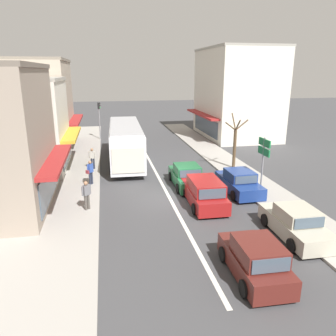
{
  "coord_description": "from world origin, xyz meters",
  "views": [
    {
      "loc": [
        -3.65,
        -18.28,
        7.4
      ],
      "look_at": [
        0.36,
        2.39,
        1.2
      ],
      "focal_mm": 35.0,
      "sensor_mm": 36.0,
      "label": 1
    }
  ],
  "objects_px": {
    "parked_sedan_kerb_front": "(296,224)",
    "traffic_light_downstreet": "(99,115)",
    "hatchback_queue_gap_filler": "(255,260)",
    "pedestrian_with_handbag_near": "(90,171)",
    "directional_road_sign": "(264,152)",
    "pedestrian_browsing_midblock": "(86,194)",
    "pedestrian_far_walker": "(92,157)",
    "wagon_adjacent_lane_lead": "(204,192)",
    "sedan_queue_far_back": "(187,176)",
    "parked_sedan_kerb_second": "(239,183)",
    "city_bus": "(126,140)",
    "street_tree_right": "(235,144)"
  },
  "relations": [
    {
      "from": "city_bus",
      "to": "parked_sedan_kerb_front",
      "type": "relative_size",
      "value": 2.58
    },
    {
      "from": "parked_sedan_kerb_front",
      "to": "traffic_light_downstreet",
      "type": "bearing_deg",
      "value": 109.97
    },
    {
      "from": "directional_road_sign",
      "to": "pedestrian_far_walker",
      "type": "xyz_separation_m",
      "value": [
        -10.5,
        7.25,
        -1.64
      ]
    },
    {
      "from": "city_bus",
      "to": "parked_sedan_kerb_second",
      "type": "height_order",
      "value": "city_bus"
    },
    {
      "from": "city_bus",
      "to": "pedestrian_far_walker",
      "type": "bearing_deg",
      "value": -144.07
    },
    {
      "from": "city_bus",
      "to": "directional_road_sign",
      "type": "height_order",
      "value": "directional_road_sign"
    },
    {
      "from": "wagon_adjacent_lane_lead",
      "to": "parked_sedan_kerb_second",
      "type": "xyz_separation_m",
      "value": [
        2.75,
        1.5,
        -0.08
      ]
    },
    {
      "from": "hatchback_queue_gap_filler",
      "to": "pedestrian_far_walker",
      "type": "height_order",
      "value": "pedestrian_far_walker"
    },
    {
      "from": "city_bus",
      "to": "sedan_queue_far_back",
      "type": "distance_m",
      "value": 7.84
    },
    {
      "from": "pedestrian_browsing_midblock",
      "to": "sedan_queue_far_back",
      "type": "bearing_deg",
      "value": 25.9
    },
    {
      "from": "wagon_adjacent_lane_lead",
      "to": "directional_road_sign",
      "type": "height_order",
      "value": "directional_road_sign"
    },
    {
      "from": "street_tree_right",
      "to": "pedestrian_with_handbag_near",
      "type": "height_order",
      "value": "street_tree_right"
    },
    {
      "from": "parked_sedan_kerb_front",
      "to": "pedestrian_far_walker",
      "type": "bearing_deg",
      "value": 126.66
    },
    {
      "from": "parked_sedan_kerb_front",
      "to": "street_tree_right",
      "type": "bearing_deg",
      "value": 82.7
    },
    {
      "from": "sedan_queue_far_back",
      "to": "parked_sedan_kerb_second",
      "type": "distance_m",
      "value": 3.47
    },
    {
      "from": "parked_sedan_kerb_front",
      "to": "pedestrian_with_handbag_near",
      "type": "bearing_deg",
      "value": 136.63
    },
    {
      "from": "city_bus",
      "to": "pedestrian_browsing_midblock",
      "type": "distance_m",
      "value": 10.39
    },
    {
      "from": "parked_sedan_kerb_second",
      "to": "sedan_queue_far_back",
      "type": "bearing_deg",
      "value": 147.95
    },
    {
      "from": "directional_road_sign",
      "to": "hatchback_queue_gap_filler",
      "type": "bearing_deg",
      "value": -117.64
    },
    {
      "from": "city_bus",
      "to": "directional_road_sign",
      "type": "xyz_separation_m",
      "value": [
        7.79,
        -9.22,
        0.82
      ]
    },
    {
      "from": "city_bus",
      "to": "pedestrian_browsing_midblock",
      "type": "height_order",
      "value": "city_bus"
    },
    {
      "from": "pedestrian_browsing_midblock",
      "to": "city_bus",
      "type": "bearing_deg",
      "value": 74.24
    },
    {
      "from": "parked_sedan_kerb_front",
      "to": "traffic_light_downstreet",
      "type": "relative_size",
      "value": 1.01
    },
    {
      "from": "traffic_light_downstreet",
      "to": "pedestrian_far_walker",
      "type": "height_order",
      "value": "traffic_light_downstreet"
    },
    {
      "from": "pedestrian_with_handbag_near",
      "to": "pedestrian_far_walker",
      "type": "relative_size",
      "value": 1.0
    },
    {
      "from": "hatchback_queue_gap_filler",
      "to": "sedan_queue_far_back",
      "type": "relative_size",
      "value": 0.89
    },
    {
      "from": "directional_road_sign",
      "to": "street_tree_right",
      "type": "bearing_deg",
      "value": 85.75
    },
    {
      "from": "sedan_queue_far_back",
      "to": "traffic_light_downstreet",
      "type": "height_order",
      "value": "traffic_light_downstreet"
    },
    {
      "from": "city_bus",
      "to": "street_tree_right",
      "type": "height_order",
      "value": "street_tree_right"
    },
    {
      "from": "wagon_adjacent_lane_lead",
      "to": "pedestrian_far_walker",
      "type": "bearing_deg",
      "value": 128.17
    },
    {
      "from": "parked_sedan_kerb_second",
      "to": "pedestrian_far_walker",
      "type": "bearing_deg",
      "value": 143.86
    },
    {
      "from": "wagon_adjacent_lane_lead",
      "to": "pedestrian_browsing_midblock",
      "type": "bearing_deg",
      "value": 177.88
    },
    {
      "from": "city_bus",
      "to": "street_tree_right",
      "type": "xyz_separation_m",
      "value": [
        8.2,
        -3.7,
        0.1
      ]
    },
    {
      "from": "wagon_adjacent_lane_lead",
      "to": "parked_sedan_kerb_front",
      "type": "bearing_deg",
      "value": -56.26
    },
    {
      "from": "sedan_queue_far_back",
      "to": "pedestrian_browsing_midblock",
      "type": "bearing_deg",
      "value": -154.1
    },
    {
      "from": "directional_road_sign",
      "to": "pedestrian_browsing_midblock",
      "type": "xyz_separation_m",
      "value": [
        -10.6,
        -0.75,
        -1.64
      ]
    },
    {
      "from": "sedan_queue_far_back",
      "to": "pedestrian_browsing_midblock",
      "type": "xyz_separation_m",
      "value": [
        -6.39,
        -3.1,
        0.4
      ]
    },
    {
      "from": "pedestrian_with_handbag_near",
      "to": "traffic_light_downstreet",
      "type": "bearing_deg",
      "value": 87.92
    },
    {
      "from": "parked_sedan_kerb_front",
      "to": "traffic_light_downstreet",
      "type": "height_order",
      "value": "traffic_light_downstreet"
    },
    {
      "from": "parked_sedan_kerb_front",
      "to": "pedestrian_browsing_midblock",
      "type": "bearing_deg",
      "value": 153.64
    },
    {
      "from": "city_bus",
      "to": "wagon_adjacent_lane_lead",
      "type": "relative_size",
      "value": 2.4
    },
    {
      "from": "parked_sedan_kerb_second",
      "to": "pedestrian_with_handbag_near",
      "type": "bearing_deg",
      "value": 162.11
    },
    {
      "from": "pedestrian_browsing_midblock",
      "to": "pedestrian_far_walker",
      "type": "bearing_deg",
      "value": 89.29
    },
    {
      "from": "pedestrian_far_walker",
      "to": "hatchback_queue_gap_filler",
      "type": "bearing_deg",
      "value": -67.68
    },
    {
      "from": "traffic_light_downstreet",
      "to": "pedestrian_with_handbag_near",
      "type": "height_order",
      "value": "traffic_light_downstreet"
    },
    {
      "from": "hatchback_queue_gap_filler",
      "to": "pedestrian_with_handbag_near",
      "type": "bearing_deg",
      "value": 118.69
    },
    {
      "from": "parked_sedan_kerb_front",
      "to": "wagon_adjacent_lane_lead",
      "type": "bearing_deg",
      "value": 123.74
    },
    {
      "from": "hatchback_queue_gap_filler",
      "to": "traffic_light_downstreet",
      "type": "relative_size",
      "value": 0.89
    },
    {
      "from": "hatchback_queue_gap_filler",
      "to": "directional_road_sign",
      "type": "relative_size",
      "value": 1.04
    },
    {
      "from": "wagon_adjacent_lane_lead",
      "to": "sedan_queue_far_back",
      "type": "distance_m",
      "value": 3.35
    }
  ]
}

